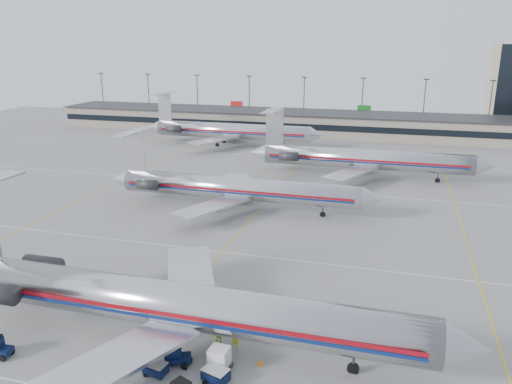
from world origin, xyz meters
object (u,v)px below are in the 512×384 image
(belt_loader, at_px, (159,316))
(jet_second_row, at_px, (233,188))
(tug_center, at_px, (176,356))
(uld_container, at_px, (219,359))
(jet_foreground, at_px, (167,303))

(belt_loader, bearing_deg, jet_second_row, 98.48)
(jet_second_row, bearing_deg, belt_loader, -83.28)
(tug_center, distance_m, uld_container, 3.64)
(belt_loader, bearing_deg, jet_foreground, -48.31)
(jet_second_row, bearing_deg, uld_container, -73.04)
(jet_foreground, distance_m, tug_center, 4.59)
(uld_container, bearing_deg, jet_second_row, 110.92)
(jet_second_row, distance_m, belt_loader, 34.13)
(jet_foreground, xyz_separation_m, uld_container, (5.63, -2.55, -2.81))
(belt_loader, bearing_deg, uld_container, -32.02)
(jet_second_row, relative_size, uld_container, 22.91)
(tug_center, relative_size, uld_container, 1.25)
(belt_loader, bearing_deg, tug_center, -50.73)
(jet_foreground, bearing_deg, belt_loader, 129.93)
(tug_center, distance_m, belt_loader, 7.09)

